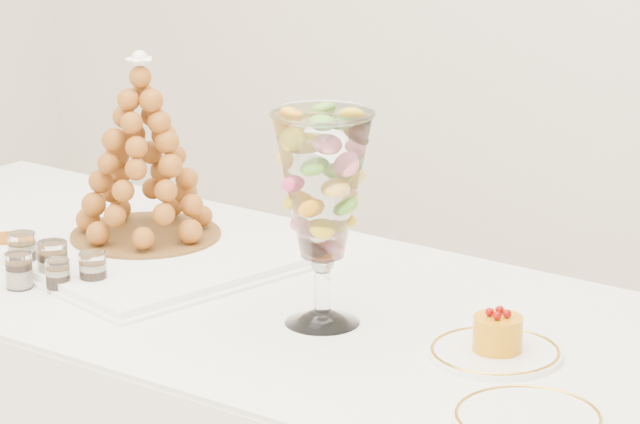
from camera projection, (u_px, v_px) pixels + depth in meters
The scene contains 12 objects.
lace_tray at pixel (128, 247), 3.09m from camera, with size 0.65×0.49×0.02m, color white.
macaron_vase at pixel (322, 188), 2.64m from camera, with size 0.18×0.18×0.38m.
cake_plate at pixel (495, 353), 2.56m from camera, with size 0.23×0.23×0.01m, color white.
spare_plate at pixel (528, 418), 2.31m from camera, with size 0.23×0.23×0.01m, color white.
verrine_a at pixel (22, 252), 2.98m from camera, with size 0.06×0.06×0.08m, color white.
verrine_b at pixel (53, 261), 2.92m from camera, with size 0.06×0.06×0.08m, color white.
verrine_c at pixel (93, 271), 2.87m from camera, with size 0.05×0.05×0.07m, color white.
verrine_d at pixel (19, 270), 2.88m from camera, with size 0.05×0.05×0.07m, color white.
verrine_e at pixel (58, 275), 2.86m from camera, with size 0.05×0.05×0.06m, color white.
ramekin_back at pixel (9, 245), 3.09m from camera, with size 0.09×0.09×0.03m, color white.
croquembouche at pixel (143, 148), 3.07m from camera, with size 0.33×0.33×0.39m.
mousse_cake at pixel (498, 333), 2.55m from camera, with size 0.08×0.08×0.07m.
Camera 1 is at (1.48, -2.01, 1.80)m, focal length 85.00 mm.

